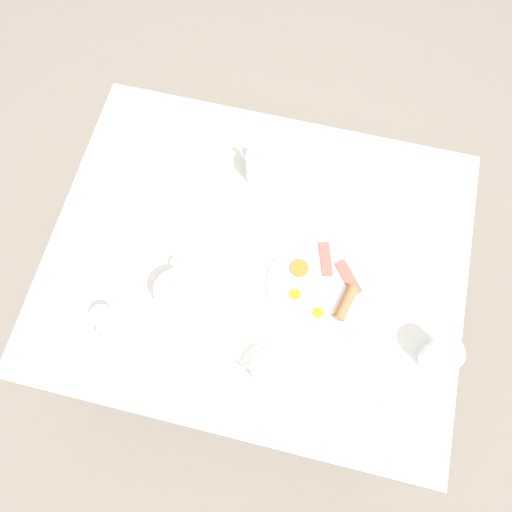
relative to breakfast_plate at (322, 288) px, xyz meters
The scene contains 13 objects.
ground_plane 0.75m from the breakfast_plate, 102.85° to the right, with size 8.00×8.00×0.00m, color #70665B.
table 0.21m from the breakfast_plate, 102.85° to the right, with size 0.92×1.13×0.72m.
breakfast_plate is the anchor object (origin of this frame).
teapot_near 0.38m from the breakfast_plate, 142.73° to the right, with size 0.11×0.18×0.12m.
teapot_far 0.38m from the breakfast_plate, 72.58° to the right, with size 0.19×0.11×0.12m.
teacup_with_saucer_left 0.67m from the breakfast_plate, 103.50° to the right, with size 0.14×0.14×0.06m.
teacup_with_saucer_right 0.26m from the breakfast_plate, 20.78° to the right, with size 0.14×0.14×0.06m.
water_glass_tall 0.33m from the breakfast_plate, 69.38° to the left, with size 0.08×0.08×0.11m.
creamer_jug 0.57m from the breakfast_plate, 67.61° to the right, with size 0.08×0.06×0.07m.
fork_by_plate 0.61m from the breakfast_plate, 129.02° to the right, with size 0.08×0.17×0.00m.
knife_by_plate 0.38m from the breakfast_plate, 146.29° to the left, with size 0.22×0.10×0.00m.
spoon_for_tea 0.30m from the breakfast_plate, 39.01° to the left, with size 0.17×0.05×0.00m.
fork_spare 0.34m from the breakfast_plate, behind, with size 0.15×0.12×0.00m.
Camera 1 is at (0.44, 0.11, 1.99)m, focal length 35.00 mm.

